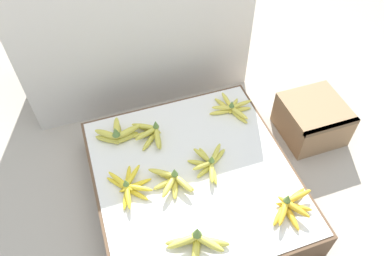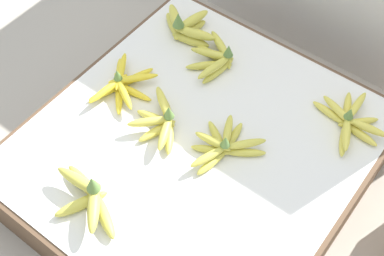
{
  "view_description": "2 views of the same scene",
  "coord_description": "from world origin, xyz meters",
  "px_view_note": "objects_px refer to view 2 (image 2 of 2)",
  "views": [
    {
      "loc": [
        -0.33,
        -0.91,
        1.62
      ],
      "look_at": [
        0.03,
        0.11,
        0.36
      ],
      "focal_mm": 35.0,
      "sensor_mm": 36.0,
      "label": 1
    },
    {
      "loc": [
        0.51,
        -0.7,
        1.44
      ],
      "look_at": [
        -0.03,
        0.01,
        0.2
      ],
      "focal_mm": 50.0,
      "sensor_mm": 36.0,
      "label": 2
    }
  ],
  "objects_px": {
    "banana_bunch_middle_left": "(122,84)",
    "banana_bunch_middle_midleft": "(161,122)",
    "banana_bunch_middle_midright": "(224,145)",
    "banana_bunch_front_midleft": "(89,197)",
    "banana_bunch_back_right": "(349,121)",
    "banana_bunch_back_midleft": "(217,58)",
    "banana_bunch_back_left": "(186,27)"
  },
  "relations": [
    {
      "from": "banana_bunch_front_midleft",
      "to": "banana_bunch_back_midleft",
      "type": "distance_m",
      "value": 0.61
    },
    {
      "from": "banana_bunch_middle_midright",
      "to": "banana_bunch_back_right",
      "type": "bearing_deg",
      "value": 50.46
    },
    {
      "from": "banana_bunch_middle_midleft",
      "to": "banana_bunch_front_midleft",
      "type": "bearing_deg",
      "value": -88.65
    },
    {
      "from": "banana_bunch_middle_midright",
      "to": "banana_bunch_back_left",
      "type": "height_order",
      "value": "banana_bunch_back_left"
    },
    {
      "from": "banana_bunch_back_left",
      "to": "banana_bunch_back_right",
      "type": "distance_m",
      "value": 0.61
    },
    {
      "from": "banana_bunch_middle_left",
      "to": "banana_bunch_middle_midleft",
      "type": "height_order",
      "value": "banana_bunch_middle_midleft"
    },
    {
      "from": "banana_bunch_front_midleft",
      "to": "banana_bunch_middle_midright",
      "type": "relative_size",
      "value": 1.12
    },
    {
      "from": "banana_bunch_middle_midright",
      "to": "banana_bunch_back_right",
      "type": "height_order",
      "value": "banana_bunch_middle_midright"
    },
    {
      "from": "banana_bunch_back_left",
      "to": "banana_bunch_back_right",
      "type": "relative_size",
      "value": 0.98
    },
    {
      "from": "banana_bunch_front_midleft",
      "to": "banana_bunch_middle_midleft",
      "type": "relative_size",
      "value": 1.33
    },
    {
      "from": "banana_bunch_middle_left",
      "to": "banana_bunch_back_right",
      "type": "xyz_separation_m",
      "value": [
        0.62,
        0.29,
        0.0
      ]
    },
    {
      "from": "banana_bunch_front_midleft",
      "to": "banana_bunch_middle_midleft",
      "type": "bearing_deg",
      "value": 91.35
    },
    {
      "from": "banana_bunch_middle_midleft",
      "to": "banana_bunch_back_midleft",
      "type": "bearing_deg",
      "value": 93.73
    },
    {
      "from": "banana_bunch_front_midleft",
      "to": "banana_bunch_middle_left",
      "type": "distance_m",
      "value": 0.4
    },
    {
      "from": "banana_bunch_middle_midleft",
      "to": "banana_bunch_back_right",
      "type": "distance_m",
      "value": 0.54
    },
    {
      "from": "banana_bunch_middle_left",
      "to": "banana_bunch_back_midleft",
      "type": "distance_m",
      "value": 0.31
    },
    {
      "from": "banana_bunch_middle_midleft",
      "to": "banana_bunch_back_midleft",
      "type": "xyz_separation_m",
      "value": [
        -0.02,
        0.3,
        -0.0
      ]
    },
    {
      "from": "banana_bunch_front_midleft",
      "to": "banana_bunch_back_midleft",
      "type": "height_order",
      "value": "banana_bunch_front_midleft"
    },
    {
      "from": "banana_bunch_middle_left",
      "to": "banana_bunch_middle_midright",
      "type": "bearing_deg",
      "value": 0.43
    },
    {
      "from": "banana_bunch_middle_midright",
      "to": "banana_bunch_back_left",
      "type": "xyz_separation_m",
      "value": [
        -0.37,
        0.3,
        0.01
      ]
    },
    {
      "from": "banana_bunch_front_midleft",
      "to": "banana_bunch_middle_midleft",
      "type": "height_order",
      "value": "banana_bunch_front_midleft"
    },
    {
      "from": "banana_bunch_middle_left",
      "to": "banana_bunch_middle_midleft",
      "type": "relative_size",
      "value": 1.26
    },
    {
      "from": "banana_bunch_middle_midleft",
      "to": "banana_bunch_back_right",
      "type": "height_order",
      "value": "banana_bunch_middle_midleft"
    },
    {
      "from": "banana_bunch_middle_left",
      "to": "banana_bunch_back_right",
      "type": "bearing_deg",
      "value": 25.37
    },
    {
      "from": "banana_bunch_back_left",
      "to": "banana_bunch_middle_left",
      "type": "bearing_deg",
      "value": -92.33
    },
    {
      "from": "banana_bunch_front_midleft",
      "to": "banana_bunch_back_right",
      "type": "bearing_deg",
      "value": 56.58
    },
    {
      "from": "banana_bunch_front_midleft",
      "to": "banana_bunch_middle_left",
      "type": "xyz_separation_m",
      "value": [
        -0.2,
        0.35,
        -0.01
      ]
    },
    {
      "from": "banana_bunch_middle_midright",
      "to": "banana_bunch_back_midleft",
      "type": "xyz_separation_m",
      "value": [
        -0.21,
        0.26,
        0.0
      ]
    },
    {
      "from": "banana_bunch_middle_left",
      "to": "banana_bunch_middle_midright",
      "type": "xyz_separation_m",
      "value": [
        0.38,
        0.0,
        0.0
      ]
    },
    {
      "from": "banana_bunch_middle_midleft",
      "to": "banana_bunch_back_left",
      "type": "xyz_separation_m",
      "value": [
        -0.18,
        0.34,
        0.01
      ]
    },
    {
      "from": "banana_bunch_back_right",
      "to": "banana_bunch_middle_left",
      "type": "bearing_deg",
      "value": -154.63
    },
    {
      "from": "banana_bunch_back_midleft",
      "to": "banana_bunch_back_right",
      "type": "relative_size",
      "value": 0.89
    }
  ]
}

